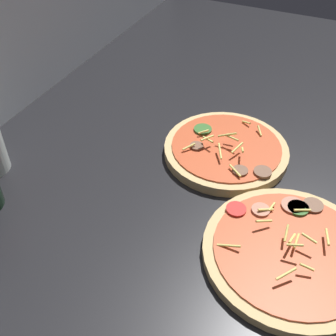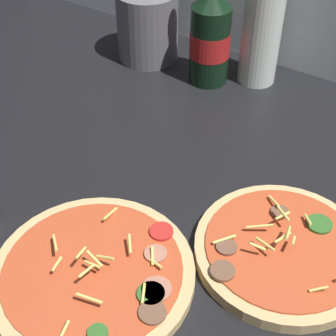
% 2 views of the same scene
% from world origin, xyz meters
% --- Properties ---
extents(counter_slab, '(1.60, 0.90, 0.03)m').
position_xyz_m(counter_slab, '(0.00, 0.00, 0.01)').
color(counter_slab, black).
rests_on(counter_slab, ground).
extents(pizza_near, '(0.25, 0.25, 0.05)m').
position_xyz_m(pizza_near, '(-0.10, -0.14, 0.03)').
color(pizza_near, tan).
rests_on(pizza_near, counter_slab).
extents(pizza_far, '(0.22, 0.22, 0.05)m').
position_xyz_m(pizza_far, '(0.08, 0.02, 0.04)').
color(pizza_far, tan).
rests_on(pizza_far, counter_slab).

